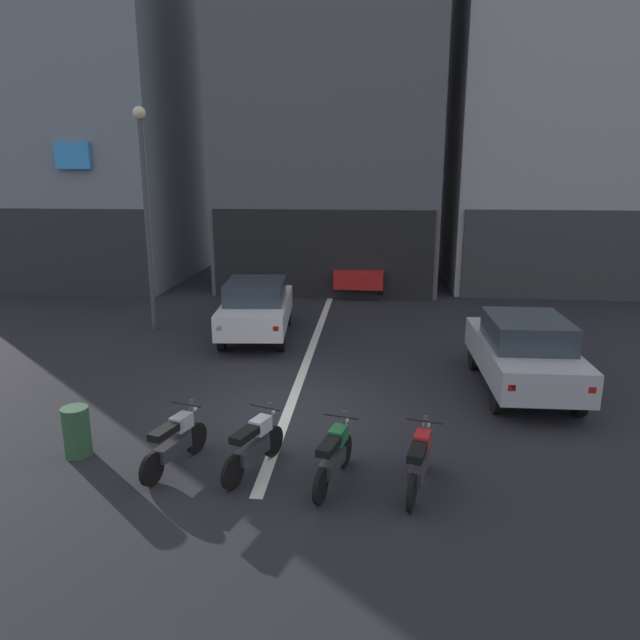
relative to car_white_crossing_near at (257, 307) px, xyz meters
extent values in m
plane|color=#232328|center=(1.65, -5.28, -0.89)|extent=(120.00, 120.00, 0.00)
cube|color=silver|center=(1.65, 0.72, -0.88)|extent=(0.20, 18.00, 0.01)
cube|color=gray|center=(-9.05, 9.42, 6.85)|extent=(8.52, 9.16, 15.47)
cube|color=#292C30|center=(-9.05, 4.79, 0.71)|extent=(8.18, 0.10, 3.20)
cube|color=#3399F2|center=(-7.40, 4.72, 4.17)|extent=(1.26, 0.16, 0.93)
cube|color=#56565B|center=(1.36, 9.42, 9.55)|extent=(8.29, 8.21, 20.87)
cube|color=black|center=(1.36, 5.27, 0.71)|extent=(7.96, 0.10, 3.20)
cube|color=#9E9EA3|center=(11.33, 9.42, 5.79)|extent=(10.27, 7.01, 13.35)
cube|color=#373739|center=(11.33, 5.87, 0.71)|extent=(9.86, 0.10, 3.20)
cylinder|color=black|center=(-0.89, 1.27, -0.57)|extent=(0.23, 0.65, 0.64)
cylinder|color=black|center=(0.66, 1.40, -0.57)|extent=(0.23, 0.65, 0.64)
cylinder|color=black|center=(-0.66, -1.32, -0.57)|extent=(0.23, 0.65, 0.64)
cylinder|color=black|center=(0.88, -1.19, -0.57)|extent=(0.23, 0.65, 0.64)
cube|color=silver|center=(0.00, 0.04, -0.14)|extent=(2.10, 4.24, 0.66)
cube|color=#2D3842|center=(0.01, -0.11, 0.47)|extent=(1.71, 2.09, 0.56)
cube|color=red|center=(-0.53, -2.03, -0.09)|extent=(0.14, 0.07, 0.12)
cube|color=red|center=(0.87, -1.91, -0.09)|extent=(0.14, 0.07, 0.12)
cylinder|color=black|center=(5.66, -2.16, -0.57)|extent=(0.19, 0.64, 0.64)
cylinder|color=black|center=(7.21, -2.14, -0.57)|extent=(0.19, 0.64, 0.64)
cylinder|color=black|center=(5.71, -4.76, -0.57)|extent=(0.19, 0.64, 0.64)
cylinder|color=black|center=(7.26, -4.73, -0.57)|extent=(0.19, 0.64, 0.64)
cube|color=#B7BABF|center=(6.46, -3.45, -0.14)|extent=(1.83, 4.13, 0.66)
cube|color=#2D3842|center=(6.46, -3.60, 0.47)|extent=(1.58, 1.99, 0.56)
cube|color=red|center=(5.79, -5.48, -0.09)|extent=(0.14, 0.06, 0.12)
cube|color=red|center=(7.20, -5.46, -0.09)|extent=(0.14, 0.06, 0.12)
cylinder|color=black|center=(3.47, 5.49, -0.57)|extent=(0.20, 0.65, 0.64)
cylinder|color=black|center=(1.92, 5.55, -0.57)|extent=(0.20, 0.65, 0.64)
cylinder|color=black|center=(3.57, 8.09, -0.57)|extent=(0.20, 0.65, 0.64)
cylinder|color=black|center=(2.02, 8.15, -0.57)|extent=(0.20, 0.65, 0.64)
cube|color=red|center=(2.75, 6.82, -0.14)|extent=(1.91, 4.16, 0.66)
cube|color=#2D3842|center=(2.75, 6.97, 0.47)|extent=(1.62, 2.02, 0.56)
cube|color=red|center=(3.52, 8.81, -0.09)|extent=(0.14, 0.06, 0.12)
cube|color=red|center=(2.12, 8.86, -0.09)|extent=(0.14, 0.06, 0.12)
cylinder|color=#47474C|center=(-3.19, 0.53, 2.06)|extent=(0.14, 0.14, 5.90)
sphere|color=beige|center=(-3.19, 0.53, 5.19)|extent=(0.36, 0.36, 0.36)
cylinder|color=black|center=(0.37, -6.94, -0.63)|extent=(0.22, 0.52, 0.52)
cylinder|color=black|center=(0.02, -8.04, -0.63)|extent=(0.22, 0.52, 0.52)
cube|color=#38383D|center=(0.18, -7.54, -0.52)|extent=(0.41, 0.76, 0.22)
cube|color=black|center=(0.13, -7.69, -0.17)|extent=(0.39, 0.64, 0.12)
cube|color=#B2B5BA|center=(0.25, -7.29, -0.19)|extent=(0.32, 0.41, 0.24)
cylinder|color=#4C4C51|center=(0.32, -7.08, -0.25)|extent=(0.14, 0.25, 0.70)
cylinder|color=black|center=(0.30, -7.16, 0.07)|extent=(0.53, 0.20, 0.04)
sphere|color=silver|center=(0.36, -6.96, -0.09)|extent=(0.12, 0.12, 0.12)
cylinder|color=black|center=(1.67, -6.94, -0.63)|extent=(0.26, 0.51, 0.52)
cylinder|color=black|center=(1.25, -8.01, -0.63)|extent=(0.26, 0.51, 0.52)
cube|color=#38383D|center=(1.44, -7.52, -0.52)|extent=(0.46, 0.76, 0.22)
cube|color=black|center=(1.39, -7.67, -0.17)|extent=(0.43, 0.64, 0.12)
cube|color=silver|center=(1.54, -7.29, -0.19)|extent=(0.34, 0.42, 0.24)
cylinder|color=#4C4C51|center=(1.62, -7.08, -0.25)|extent=(0.15, 0.25, 0.70)
cylinder|color=black|center=(1.59, -7.16, 0.07)|extent=(0.52, 0.24, 0.04)
sphere|color=silver|center=(1.67, -6.96, -0.09)|extent=(0.12, 0.12, 0.12)
cylinder|color=black|center=(2.88, -7.17, -0.63)|extent=(0.20, 0.52, 0.52)
cylinder|color=black|center=(2.59, -8.28, -0.63)|extent=(0.20, 0.52, 0.52)
cube|color=#38383D|center=(2.72, -7.78, -0.52)|extent=(0.38, 0.76, 0.22)
cube|color=black|center=(2.68, -7.93, -0.17)|extent=(0.36, 0.64, 0.12)
cube|color=#1E7238|center=(2.79, -7.53, -0.19)|extent=(0.30, 0.40, 0.24)
cylinder|color=#4C4C51|center=(2.84, -7.31, -0.25)|extent=(0.13, 0.25, 0.70)
cylinder|color=black|center=(2.82, -7.39, 0.07)|extent=(0.54, 0.17, 0.04)
sphere|color=silver|center=(2.87, -7.19, -0.09)|extent=(0.12, 0.12, 0.12)
cylinder|color=black|center=(4.14, -7.22, -0.63)|extent=(0.19, 0.52, 0.52)
cylinder|color=black|center=(3.87, -8.34, -0.63)|extent=(0.19, 0.52, 0.52)
cube|color=#38383D|center=(3.99, -7.83, -0.52)|extent=(0.36, 0.76, 0.22)
cube|color=black|center=(3.96, -7.98, -0.17)|extent=(0.35, 0.63, 0.12)
cube|color=red|center=(4.05, -7.58, -0.19)|extent=(0.30, 0.40, 0.24)
cylinder|color=#4C4C51|center=(4.10, -7.36, -0.25)|extent=(0.12, 0.25, 0.70)
cylinder|color=black|center=(4.09, -7.44, 0.07)|extent=(0.54, 0.16, 0.04)
sphere|color=silver|center=(4.13, -7.24, -0.09)|extent=(0.12, 0.12, 0.12)
cylinder|color=#2D5938|center=(-1.56, -7.24, -0.46)|extent=(0.44, 0.44, 0.85)
camera|label=1|loc=(3.31, -15.76, 3.78)|focal=33.08mm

